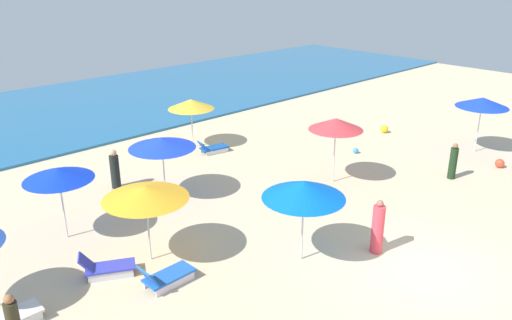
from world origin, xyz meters
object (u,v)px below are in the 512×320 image
at_px(beach_ball_1, 384,129).
at_px(beachgoer_3, 378,228).
at_px(umbrella_2, 482,102).
at_px(lounge_chair_3_0, 130,201).
at_px(beachgoer_0, 453,162).
at_px(lounge_chair_6_0, 213,148).
at_px(lounge_chair_5_1, 106,267).
at_px(beachgoer_1, 115,170).
at_px(umbrella_4, 304,189).
at_px(lounge_chair_1_0, 8,318).
at_px(umbrella_5, 145,193).
at_px(beach_ball_0, 500,163).
at_px(beach_ball_2, 356,151).
at_px(lounge_chair_6_1, 163,145).
at_px(lounge_chair_5_0, 166,277).
at_px(umbrella_3, 162,143).
at_px(umbrella_7, 58,174).
at_px(umbrella_0, 336,124).
at_px(umbrella_6, 191,104).

bearing_deg(beach_ball_1, beachgoer_3, -147.84).
relative_size(umbrella_2, lounge_chair_3_0, 1.71).
bearing_deg(beachgoer_0, lounge_chair_6_0, -136.41).
distance_m(lounge_chair_5_1, beach_ball_1, 16.52).
bearing_deg(umbrella_2, lounge_chair_3_0, 158.25).
distance_m(lounge_chair_3_0, beachgoer_1, 1.98).
bearing_deg(umbrella_4, lounge_chair_1_0, 159.41).
height_order(umbrella_2, beachgoer_0, umbrella_2).
bearing_deg(umbrella_5, beach_ball_0, -15.12).
xyz_separation_m(lounge_chair_3_0, beach_ball_2, (10.21, -2.14, -0.12)).
xyz_separation_m(lounge_chair_5_1, lounge_chair_6_1, (6.76, 7.39, -0.01)).
bearing_deg(beach_ball_0, umbrella_4, 175.19).
height_order(lounge_chair_5_0, beach_ball_2, lounge_chair_5_0).
bearing_deg(lounge_chair_1_0, umbrella_4, -110.66).
bearing_deg(umbrella_3, umbrella_4, -85.75).
relative_size(umbrella_2, umbrella_5, 1.05).
bearing_deg(beach_ball_2, umbrella_5, -173.74).
xyz_separation_m(lounge_chair_5_0, beachgoer_0, (12.36, -1.70, 0.41)).
distance_m(lounge_chair_5_1, beachgoer_0, 13.66).
xyz_separation_m(umbrella_3, beach_ball_0, (11.79, -7.18, -1.89)).
height_order(lounge_chair_5_0, lounge_chair_6_0, lounge_chair_5_0).
xyz_separation_m(lounge_chair_3_0, beach_ball_0, (13.16, -7.32, -0.05)).
bearing_deg(lounge_chair_3_0, beach_ball_0, -89.88).
distance_m(umbrella_7, beach_ball_2, 13.01).
bearing_deg(beachgoer_3, umbrella_0, -115.03).
xyz_separation_m(umbrella_3, lounge_chair_5_0, (-3.12, -4.64, -1.81)).
xyz_separation_m(umbrella_7, beach_ball_0, (15.69, -6.82, -1.94)).
height_order(umbrella_6, beach_ball_1, umbrella_6).
bearing_deg(umbrella_3, lounge_chair_1_0, -152.35).
bearing_deg(umbrella_4, lounge_chair_5_0, 156.13).
distance_m(umbrella_4, umbrella_7, 7.31).
distance_m(umbrella_0, umbrella_3, 6.48).
xyz_separation_m(beachgoer_1, beach_ball_2, (9.74, -3.99, -0.59)).
xyz_separation_m(lounge_chair_6_0, beach_ball_0, (7.59, -9.67, -0.04)).
distance_m(umbrella_4, umbrella_6, 10.58).
height_order(beach_ball_0, beach_ball_2, beach_ball_0).
bearing_deg(beachgoer_1, beachgoer_0, -150.53).
height_order(umbrella_6, lounge_chair_6_0, umbrella_6).
bearing_deg(umbrella_2, beach_ball_1, 98.04).
relative_size(lounge_chair_6_1, beach_ball_1, 3.31).
distance_m(lounge_chair_3_0, beachgoer_0, 12.43).
bearing_deg(umbrella_2, lounge_chair_6_1, 136.26).
bearing_deg(beach_ball_2, beach_ball_0, -60.44).
relative_size(lounge_chair_1_0, beach_ball_0, 3.71).
height_order(umbrella_2, umbrella_3, umbrella_2).
relative_size(umbrella_0, beach_ball_2, 10.40).
relative_size(umbrella_5, lounge_chair_6_1, 1.85).
bearing_deg(umbrella_4, umbrella_0, 29.78).
relative_size(umbrella_6, lounge_chair_6_1, 1.76).
xyz_separation_m(lounge_chair_1_0, umbrella_7, (2.84, 3.16, 1.86)).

